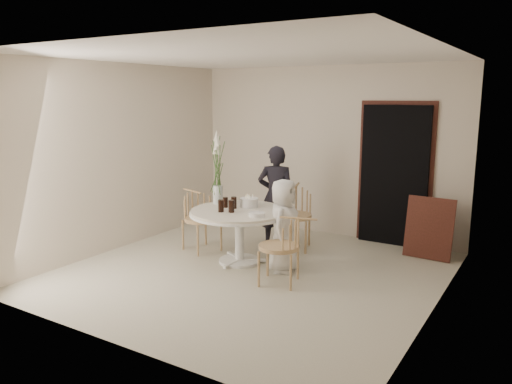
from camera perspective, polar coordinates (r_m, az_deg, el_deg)
The scene contains 18 objects.
ground at distance 6.50m, azimuth -0.51°, elevation -9.15°, with size 4.50×4.50×0.00m, color beige.
room_shell at distance 6.13m, azimuth -0.54°, elevation 5.22°, with size 4.50×4.50×4.50m.
doorway at distance 7.74m, azimuth 15.52°, elevation 1.77°, with size 1.00×0.10×2.10m, color black.
door_trim at distance 7.77m, azimuth 15.62°, elevation 2.25°, with size 1.12×0.03×2.22m, color #58251E.
table at distance 6.70m, azimuth -1.93°, elevation -3.02°, with size 1.33×1.33×0.73m.
picture_frame at distance 7.33m, azimuth 19.18°, elevation -3.93°, with size 0.65×0.04×0.86m, color #58251E.
chair_far at distance 7.44m, azimuth 4.46°, elevation -1.78°, with size 0.62×0.65×0.92m.
chair_right at distance 5.95m, azimuth 3.75°, elevation -5.54°, with size 0.57×0.54×0.84m.
chair_left at distance 7.36m, azimuth -6.78°, elevation -2.21°, with size 0.61×0.59×0.87m.
girl at distance 7.46m, azimuth 2.30°, elevation -0.45°, with size 0.55×0.36×1.51m, color black.
boy at distance 6.38m, azimuth 3.14°, elevation -3.87°, with size 0.59×0.38×1.21m, color silver.
birthday_cake at distance 6.85m, azimuth -0.80°, elevation -1.20°, with size 0.25×0.25×0.17m.
cola_tumbler_a at distance 6.56m, azimuth -4.03°, elevation -1.59°, with size 0.08×0.08×0.16m, color black.
cola_tumbler_b at distance 6.52m, azimuth -2.84°, elevation -1.64°, with size 0.08×0.08×0.16m, color black.
cola_tumbler_c at distance 6.81m, azimuth -3.51°, elevation -1.20°, with size 0.07×0.07×0.14m, color black.
cola_tumbler_d at distance 6.75m, azimuth -2.54°, elevation -1.22°, with size 0.07×0.07×0.16m, color black.
plate_stack at distance 6.31m, azimuth 0.07°, elevation -2.59°, with size 0.20×0.20×0.05m, color white.
flower_vase at distance 6.98m, azimuth -4.43°, elevation 2.61°, with size 0.14×0.14×1.04m.
Camera 1 is at (3.24, -5.16, 2.24)m, focal length 35.00 mm.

